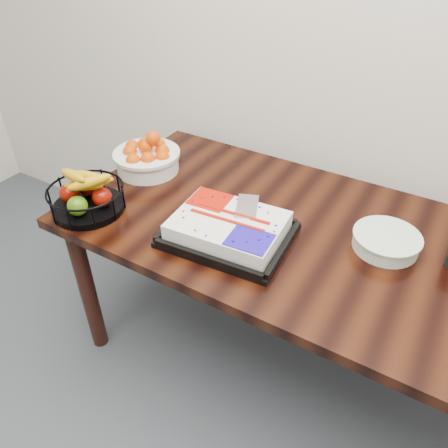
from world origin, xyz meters
The scene contains 5 objects.
table centered at (0.00, 2.00, 0.66)m, with size 1.80×0.90×0.75m.
cake_tray centered at (-0.23, 1.82, 0.79)m, with size 0.45×0.37×0.09m.
tangerine_bowl centered at (-0.77, 2.05, 0.83)m, with size 0.29×0.29×0.18m.
fruit_basket centered at (-0.77, 1.70, 0.81)m, with size 0.29×0.29×0.15m.
plate_stack centered at (0.26, 2.05, 0.78)m, with size 0.23×0.23×0.06m.
Camera 1 is at (0.38, 0.78, 1.72)m, focal length 35.00 mm.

